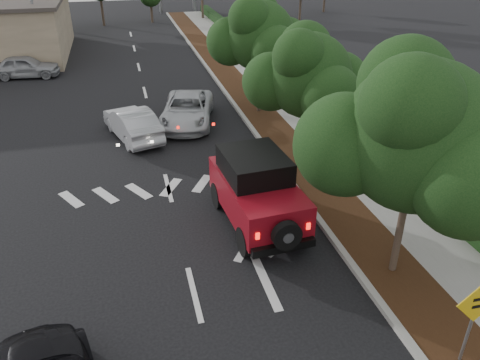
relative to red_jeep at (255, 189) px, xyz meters
name	(u,v)px	position (x,y,z in m)	size (l,w,h in m)	color
ground	(194,294)	(-2.55, -3.06, -1.21)	(120.00, 120.00, 0.00)	black
curb	(245,119)	(2.05, 8.94, -1.13)	(0.20, 70.00, 0.15)	#9E9B93
planting_strip	(264,118)	(3.05, 8.94, -1.15)	(1.80, 70.00, 0.12)	black
sidewalk	(299,115)	(4.95, 8.94, -1.15)	(2.00, 70.00, 0.12)	gray
hedge	(324,106)	(6.35, 8.94, -0.81)	(0.80, 70.00, 0.80)	black
transmission_tower	(178,12)	(3.45, 44.94, -1.21)	(7.00, 4.00, 28.00)	slate
street_tree_near	(392,272)	(3.05, -3.56, -1.21)	(3.80, 3.80, 5.92)	black
street_tree_mid	(303,166)	(3.05, 3.44, -1.21)	(3.20, 3.20, 5.32)	black
street_tree_far	(259,113)	(3.05, 9.94, -1.21)	(3.40, 3.40, 5.62)	black
light_pole_a	(44,66)	(-9.05, 22.94, -1.21)	(2.00, 0.22, 9.00)	slate
light_pole_b	(47,34)	(-10.05, 34.94, -1.21)	(2.00, 0.22, 9.00)	slate
red_jeep	(255,189)	(0.00, 0.00, 0.00)	(2.36, 4.76, 2.38)	black
silver_suv_ahead	(187,110)	(-0.81, 9.37, -0.50)	(2.35, 5.10, 1.42)	#B5B8BE
silver_sedan_oncoming	(132,123)	(-3.55, 8.14, -0.49)	(1.52, 4.37, 1.44)	#B2B4BA
parked_suv	(25,67)	(-9.79, 20.08, -0.49)	(1.69, 4.21, 1.43)	#9A9DA1
speed_hump_sign	(475,312)	(2.85, -6.79, 0.35)	(1.06, 0.09, 2.25)	slate
terracotta_planter	(404,171)	(5.85, 0.63, -0.43)	(0.66, 0.66, 1.16)	brown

